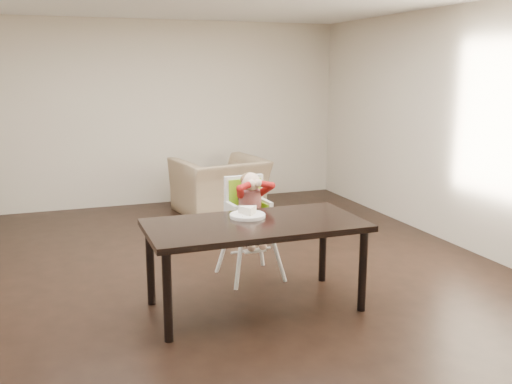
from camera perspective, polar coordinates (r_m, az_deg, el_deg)
ground at (r=5.53m, az=-4.60°, el=-9.00°), size 7.00×7.00×0.00m
room_walls at (r=5.16m, az=-4.96°, el=10.61°), size 6.02×7.02×2.71m
dining_table at (r=4.75m, az=-0.09°, el=-3.97°), size 1.80×0.90×0.75m
high_chair at (r=5.46m, az=-0.70°, el=-1.16°), size 0.46×0.46×1.04m
plate at (r=4.89m, az=-0.82°, el=-2.16°), size 0.41×0.41×0.09m
armchair at (r=8.06m, az=-3.64°, el=1.56°), size 1.29×0.96×1.02m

